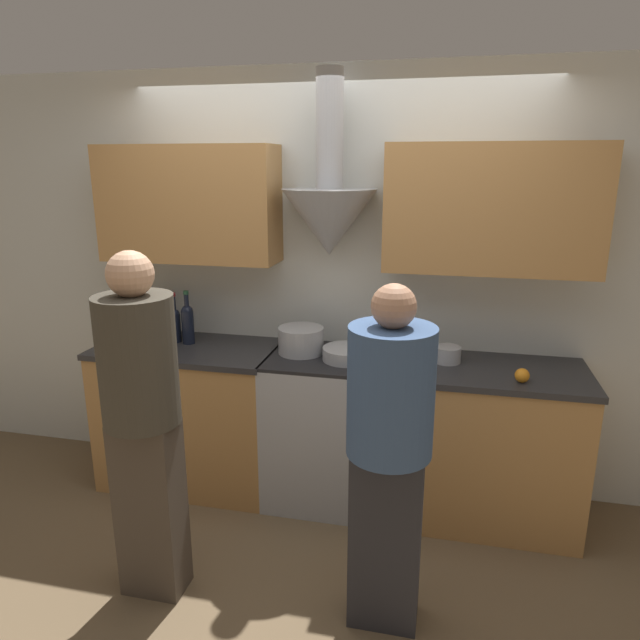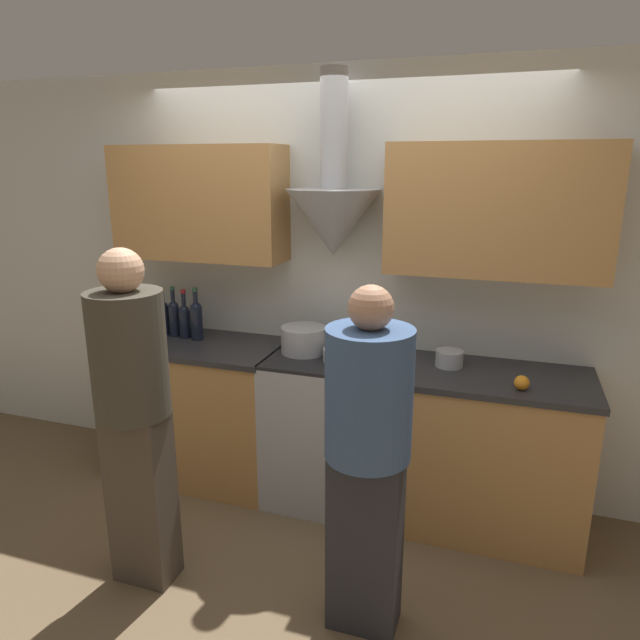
% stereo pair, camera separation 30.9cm
% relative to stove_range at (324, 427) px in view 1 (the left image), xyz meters
% --- Properties ---
extents(ground_plane, '(12.00, 12.00, 0.00)m').
position_rel_stove_range_xyz_m(ground_plane, '(0.00, -0.33, -0.47)').
color(ground_plane, brown).
extents(wall_back, '(8.40, 0.56, 2.60)m').
position_rel_stove_range_xyz_m(wall_back, '(0.01, 0.27, 0.99)').
color(wall_back, silver).
rests_on(wall_back, ground_plane).
extents(counter_left, '(1.13, 0.62, 0.93)m').
position_rel_stove_range_xyz_m(counter_left, '(-0.88, -0.00, -0.00)').
color(counter_left, '#B27F47').
rests_on(counter_left, ground_plane).
extents(counter_right, '(1.18, 0.62, 0.93)m').
position_rel_stove_range_xyz_m(counter_right, '(0.91, -0.00, -0.00)').
color(counter_right, '#B27F47').
rests_on(counter_right, ground_plane).
extents(stove_range, '(0.66, 0.60, 0.93)m').
position_rel_stove_range_xyz_m(stove_range, '(0.00, 0.00, 0.00)').
color(stove_range, '#A8AAAF').
rests_on(stove_range, ground_plane).
extents(wine_bottle_0, '(0.08, 0.08, 0.34)m').
position_rel_stove_range_xyz_m(wine_bottle_0, '(-1.36, 0.06, 0.60)').
color(wine_bottle_0, black).
rests_on(wine_bottle_0, counter_left).
extents(wine_bottle_1, '(0.08, 0.08, 0.33)m').
position_rel_stove_range_xyz_m(wine_bottle_1, '(-1.25, 0.07, 0.59)').
color(wine_bottle_1, black).
rests_on(wine_bottle_1, counter_left).
extents(wine_bottle_2, '(0.07, 0.07, 0.32)m').
position_rel_stove_range_xyz_m(wine_bottle_2, '(-1.16, 0.08, 0.59)').
color(wine_bottle_2, black).
rests_on(wine_bottle_2, counter_left).
extents(wine_bottle_3, '(0.07, 0.07, 0.34)m').
position_rel_stove_range_xyz_m(wine_bottle_3, '(-1.08, 0.08, 0.60)').
color(wine_bottle_3, black).
rests_on(wine_bottle_3, counter_left).
extents(wine_bottle_4, '(0.07, 0.07, 0.32)m').
position_rel_stove_range_xyz_m(wine_bottle_4, '(-0.99, 0.07, 0.59)').
color(wine_bottle_4, black).
rests_on(wine_bottle_4, counter_left).
extents(wine_bottle_5, '(0.08, 0.08, 0.34)m').
position_rel_stove_range_xyz_m(wine_bottle_5, '(-0.89, 0.05, 0.60)').
color(wine_bottle_5, black).
rests_on(wine_bottle_5, counter_left).
extents(stock_pot, '(0.27, 0.27, 0.16)m').
position_rel_stove_range_xyz_m(stock_pot, '(-0.15, 0.03, 0.54)').
color(stock_pot, '#A8AAAF').
rests_on(stock_pot, stove_range).
extents(mixing_bowl, '(0.29, 0.29, 0.07)m').
position_rel_stove_range_xyz_m(mixing_bowl, '(0.15, -0.04, 0.50)').
color(mixing_bowl, '#A8AAAF').
rests_on(mixing_bowl, stove_range).
extents(orange_fruit, '(0.08, 0.08, 0.08)m').
position_rel_stove_range_xyz_m(orange_fruit, '(1.10, -0.18, 0.50)').
color(orange_fruit, orange).
rests_on(orange_fruit, counter_right).
extents(saucepan, '(0.16, 0.16, 0.09)m').
position_rel_stove_range_xyz_m(saucepan, '(0.72, 0.06, 0.51)').
color(saucepan, '#A8AAAF').
rests_on(saucepan, counter_right).
extents(person_foreground_left, '(0.35, 0.35, 1.69)m').
position_rel_stove_range_xyz_m(person_foreground_left, '(-0.63, -0.99, 0.46)').
color(person_foreground_left, '#473D33').
rests_on(person_foreground_left, ground_plane).
extents(person_foreground_right, '(0.36, 0.36, 1.58)m').
position_rel_stove_range_xyz_m(person_foreground_right, '(0.49, -0.94, 0.40)').
color(person_foreground_right, '#28282D').
rests_on(person_foreground_right, ground_plane).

